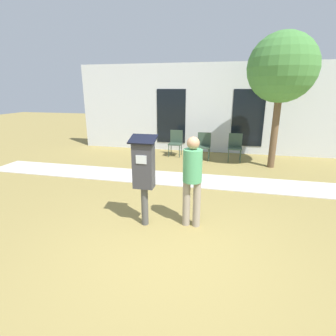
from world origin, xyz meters
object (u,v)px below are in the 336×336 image
Objects in this scene: parking_meter at (144,170)px; person_standing at (192,175)px; outdoor_chair_right at (235,145)px; outdoor_chair_left at (176,141)px; outdoor_chair_middle at (204,144)px.

person_standing is at bearing 10.74° from parking_meter.
outdoor_chair_right is at bearing 71.75° from parking_meter.
person_standing is at bearing -89.44° from outdoor_chair_left.
outdoor_chair_middle is (0.55, 4.75, -0.49)m from parking_meter.
parking_meter is 5.08m from outdoor_chair_left.
person_standing is (0.80, 0.15, -0.09)m from parking_meter.
outdoor_chair_left is at bearing 149.54° from outdoor_chair_right.
outdoor_chair_left and outdoor_chair_middle have the same top height.
outdoor_chair_right is (2.05, -0.26, 0.00)m from outdoor_chair_left.
outdoor_chair_left is at bearing 95.36° from parking_meter.
outdoor_chair_middle is at bearing -29.56° from outdoor_chair_left.
parking_meter is 1.77× the size of outdoor_chair_middle.
person_standing is 1.76× the size of outdoor_chair_left.
person_standing is 5.06m from outdoor_chair_left.
parking_meter reaches higher than person_standing.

